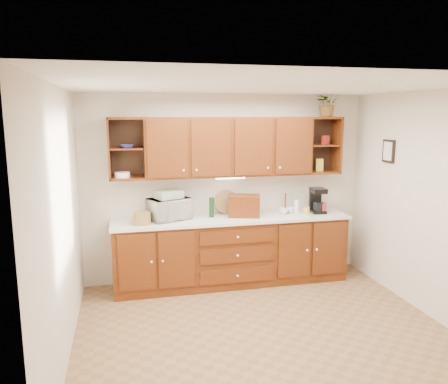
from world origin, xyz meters
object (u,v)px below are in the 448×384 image
microwave (169,209)px  bread_box (244,206)px  coffee_maker (317,201)px  potted_plant (328,103)px

microwave → bread_box: bearing=-27.0°
coffee_maker → bread_box: bearing=-175.3°
microwave → potted_plant: 2.64m
microwave → potted_plant: (2.24, 0.01, 1.39)m
bread_box → potted_plant: size_ratio=1.12×
microwave → potted_plant: bearing=-23.7°
bread_box → microwave: bearing=-167.0°
microwave → potted_plant: potted_plant is taller
bread_box → potted_plant: (1.21, 0.07, 1.39)m
potted_plant → coffee_maker: bearing=-153.5°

